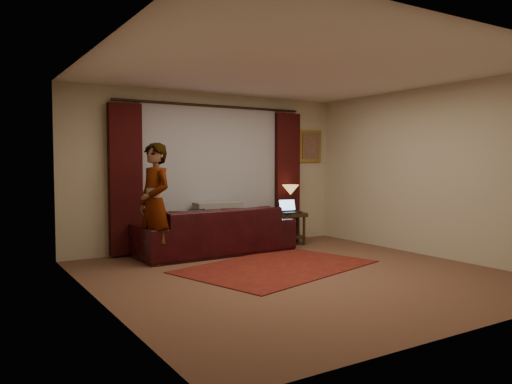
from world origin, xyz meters
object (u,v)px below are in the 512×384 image
at_px(tiffany_lamp, 290,198).
at_px(person, 155,204).
at_px(sofa, 215,221).
at_px(laptop_sofa, 200,217).
at_px(laptop_table, 290,206).
at_px(end_table, 291,228).

xyz_separation_m(tiffany_lamp, person, (-2.74, -0.54, 0.06)).
bearing_deg(tiffany_lamp, sofa, -172.20).
height_order(laptop_sofa, person, person).
relative_size(sofa, laptop_table, 6.83).
height_order(laptop_sofa, end_table, laptop_sofa).
bearing_deg(laptop_table, tiffany_lamp, 60.24).
relative_size(laptop_table, person, 0.21).
xyz_separation_m(laptop_sofa, end_table, (1.90, 0.31, -0.33)).
xyz_separation_m(laptop_sofa, tiffany_lamp, (1.98, 0.43, 0.19)).
bearing_deg(end_table, sofa, -176.24).
distance_m(tiffany_lamp, person, 2.79).
bearing_deg(sofa, laptop_sofa, 29.09).
bearing_deg(laptop_table, laptop_sofa, -166.55).
height_order(sofa, person, person).
height_order(laptop_sofa, laptop_table, laptop_table).
xyz_separation_m(end_table, laptop_table, (-0.08, -0.10, 0.40)).
bearing_deg(laptop_table, end_table, 57.49).
bearing_deg(sofa, laptop_table, 178.80).
xyz_separation_m(laptop_table, person, (-2.57, -0.32, 0.17)).
bearing_deg(sofa, tiffany_lamp, -173.47).
xyz_separation_m(sofa, laptop_table, (1.47, 0.00, 0.18)).
relative_size(end_table, laptop_table, 1.53).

